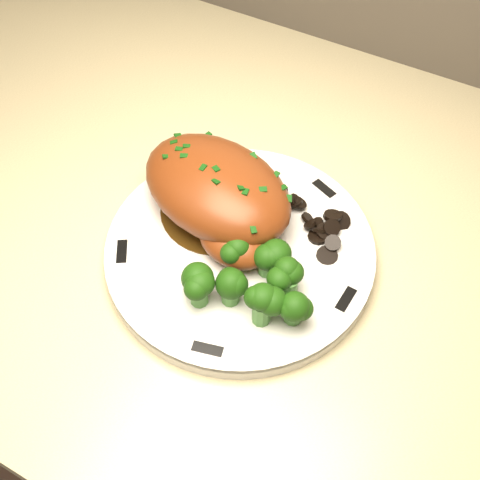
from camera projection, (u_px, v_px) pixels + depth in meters
The scene contains 11 objects.
counter at pixel (45, 266), 1.22m from camera, with size 2.26×0.75×1.10m.
plate at pixel (240, 251), 0.63m from camera, with size 0.28×0.28×0.02m, color silver.
rim_accent_0 at pixel (324, 189), 0.67m from camera, with size 0.03×0.01×0.00m, color black.
rim_accent_1 at pixel (201, 166), 0.69m from camera, with size 0.03×0.01×0.00m, color black.
rim_accent_2 at pixel (122, 252), 0.62m from camera, with size 0.03×0.01×0.00m, color black.
rim_accent_3 at pixel (207, 349), 0.55m from camera, with size 0.03×0.01×0.00m, color black.
rim_accent_4 at pixel (346, 299), 0.59m from camera, with size 0.03×0.01×0.00m, color black.
gravy_pool at pixel (218, 209), 0.65m from camera, with size 0.12×0.12×0.00m, color #3B260A.
chicken_breast at pixel (219, 194), 0.62m from camera, with size 0.20×0.16×0.07m.
mushroom_pile at pixel (304, 225), 0.64m from camera, with size 0.08×0.06×0.02m.
broccoli_florets at pixel (253, 283), 0.57m from camera, with size 0.11×0.09×0.04m.
Camera 1 is at (0.85, 1.26, 1.50)m, focal length 45.00 mm.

